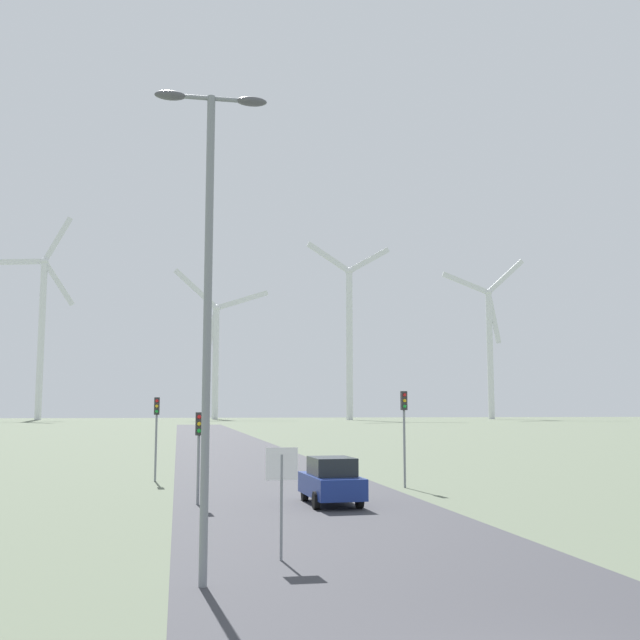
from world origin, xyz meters
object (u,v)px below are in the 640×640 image
at_px(wind_turbine_right, 349,330).
at_px(streetlamp, 208,275).
at_px(stop_sign_near, 282,481).
at_px(traffic_light_post_near_right, 404,417).
at_px(wind_turbine_far_right, 490,341).
at_px(traffic_light_post_near_left, 199,437).
at_px(car_approaching, 331,481).
at_px(wind_turbine_left, 42,324).
at_px(traffic_light_post_mid_left, 157,420).
at_px(wind_turbine_center, 216,348).

bearing_deg(wind_turbine_right, streetlamp, -103.74).
relative_size(stop_sign_near, traffic_light_post_near_right, 0.60).
relative_size(traffic_light_post_near_right, wind_turbine_far_right, 0.08).
relative_size(stop_sign_near, traffic_light_post_near_left, 0.77).
height_order(traffic_light_post_near_right, wind_turbine_right, wind_turbine_right).
relative_size(streetlamp, car_approaching, 2.58).
distance_m(streetlamp, wind_turbine_left, 252.17).
bearing_deg(car_approaching, traffic_light_post_mid_left, 122.68).
bearing_deg(traffic_light_post_near_left, traffic_light_post_mid_left, 100.86).
bearing_deg(wind_turbine_center, car_approaching, -91.65).
height_order(traffic_light_post_near_left, car_approaching, traffic_light_post_near_left).
bearing_deg(streetlamp, car_approaching, 67.14).
xyz_separation_m(wind_turbine_left, wind_turbine_center, (58.34, 2.20, -7.16)).
bearing_deg(wind_turbine_far_right, wind_turbine_left, 176.07).
height_order(traffic_light_post_near_left, wind_turbine_right, wind_turbine_right).
height_order(stop_sign_near, traffic_light_post_near_left, traffic_light_post_near_left).
bearing_deg(stop_sign_near, traffic_light_post_near_left, 98.79).
xyz_separation_m(traffic_light_post_near_right, wind_turbine_right, (45.02, 206.92, 26.55)).
bearing_deg(wind_turbine_far_right, wind_turbine_right, -168.76).
height_order(traffic_light_post_mid_left, car_approaching, traffic_light_post_mid_left).
xyz_separation_m(streetlamp, stop_sign_near, (1.99, 2.42, -4.70)).
xyz_separation_m(wind_turbine_left, wind_turbine_right, (101.26, -21.48, -2.10)).
bearing_deg(traffic_light_post_near_right, wind_turbine_left, 103.83).
bearing_deg(wind_turbine_left, wind_turbine_center, 2.15).
relative_size(traffic_light_post_mid_left, wind_turbine_center, 0.08).
distance_m(traffic_light_post_near_right, car_approaching, 7.63).
relative_size(car_approaching, wind_turbine_center, 0.08).
distance_m(streetlamp, traffic_light_post_near_left, 14.25).
distance_m(traffic_light_post_mid_left, wind_turbine_center, 226.65).
xyz_separation_m(stop_sign_near, wind_turbine_far_right, (107.44, 233.51, 26.17)).
bearing_deg(wind_turbine_center, traffic_light_post_mid_left, -93.51).
relative_size(traffic_light_post_near_right, wind_turbine_right, 0.08).
height_order(traffic_light_post_mid_left, wind_turbine_center, wind_turbine_center).
height_order(traffic_light_post_mid_left, wind_turbine_right, wind_turbine_right).
height_order(streetlamp, traffic_light_post_near_left, streetlamp).
height_order(traffic_light_post_near_right, wind_turbine_center, wind_turbine_center).
relative_size(wind_turbine_left, wind_turbine_right, 1.18).
relative_size(wind_turbine_left, wind_turbine_center, 1.32).
bearing_deg(wind_turbine_right, wind_turbine_left, 168.02).
relative_size(traffic_light_post_near_left, traffic_light_post_near_right, 0.79).
relative_size(streetlamp, wind_turbine_left, 0.16).
bearing_deg(stop_sign_near, wind_turbine_far_right, 65.29).
bearing_deg(traffic_light_post_near_right, streetlamp, -118.86).
relative_size(stop_sign_near, wind_turbine_far_right, 0.05).
xyz_separation_m(traffic_light_post_mid_left, wind_turbine_right, (56.72, 201.51, 26.72)).
relative_size(traffic_light_post_mid_left, wind_turbine_left, 0.06).
relative_size(traffic_light_post_mid_left, car_approaching, 1.03).
distance_m(wind_turbine_left, wind_turbine_center, 58.82).
xyz_separation_m(traffic_light_post_near_left, traffic_light_post_near_right, (9.79, 4.54, 0.69)).
xyz_separation_m(streetlamp, wind_turbine_right, (55.06, 225.12, 23.24)).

